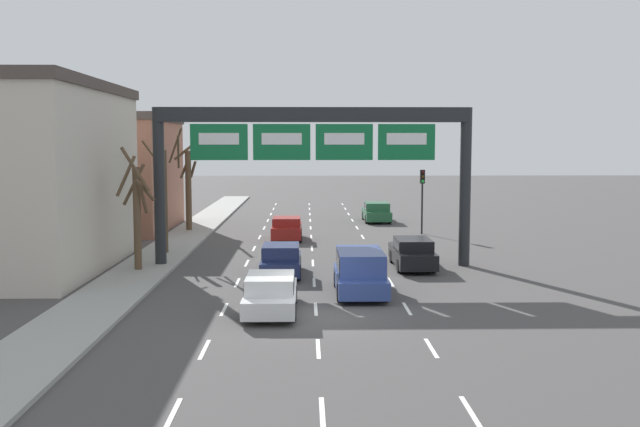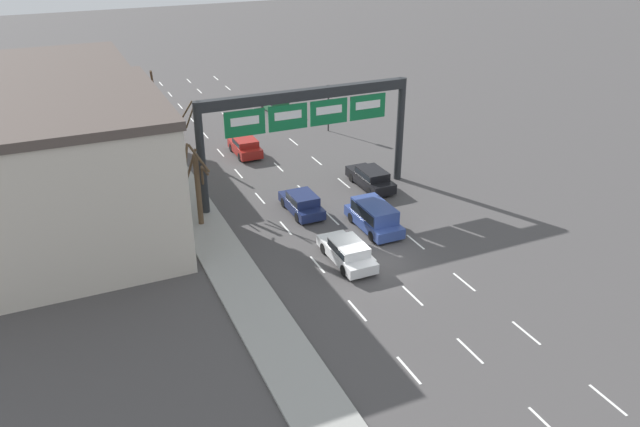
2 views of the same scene
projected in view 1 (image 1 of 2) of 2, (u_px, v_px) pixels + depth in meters
ground_plane at (316, 316)px, 24.67m from camera, size 220.00×220.00×0.00m
sidewalk_left at (84, 315)px, 24.50m from camera, size 2.80×110.00×0.15m
lane_dashes at (312, 255)px, 38.11m from camera, size 6.72×67.00×0.01m
sign_gantry at (313, 145)px, 34.17m from camera, size 15.34×0.70×7.68m
building_far at (86, 172)px, 49.22m from camera, size 11.70×11.53×7.93m
car_white at (271, 292)px, 25.12m from camera, size 1.83×4.57×1.37m
car_red at (287, 228)px, 44.14m from camera, size 1.86×4.04×1.43m
car_green at (376, 211)px, 54.57m from camera, size 1.95×4.76×1.50m
car_black at (412, 252)px, 34.16m from camera, size 1.80×4.71×1.45m
car_navy at (281, 259)px, 32.17m from camera, size 1.79×4.21×1.43m
suv_blue at (360, 270)px, 28.20m from camera, size 1.96×4.67×1.75m
traffic_light_near_gantry at (422, 188)px, 46.88m from camera, size 0.30×0.35×4.25m
tree_bare_closest at (165, 191)px, 37.87m from camera, size 2.22×2.21×6.64m
tree_bare_second at (137, 208)px, 32.75m from camera, size 1.75×1.73×5.68m
tree_bare_third at (189, 184)px, 47.92m from camera, size 1.73×1.74×6.72m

